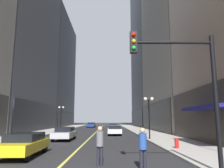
% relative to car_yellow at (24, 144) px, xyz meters
% --- Properties ---
extents(ground_plane, '(200.00, 200.00, 0.00)m').
position_rel_car_yellow_xyz_m(ground_plane, '(2.73, 27.50, -0.72)').
color(ground_plane, '#262628').
extents(sidewalk_left, '(4.50, 78.00, 0.15)m').
position_rel_car_yellow_xyz_m(sidewalk_left, '(-5.52, 27.50, -0.65)').
color(sidewalk_left, '#ADA8A0').
rests_on(sidewalk_left, ground).
extents(sidewalk_right, '(4.50, 78.00, 0.15)m').
position_rel_car_yellow_xyz_m(sidewalk_right, '(10.98, 27.50, -0.65)').
color(sidewalk_right, '#ADA8A0').
rests_on(sidewalk_right, ground).
extents(lane_centre_stripe, '(0.16, 70.00, 0.01)m').
position_rel_car_yellow_xyz_m(lane_centre_stripe, '(2.73, 27.50, -0.72)').
color(lane_centre_stripe, '#E5D64C').
rests_on(lane_centre_stripe, ground).
extents(building_left_far, '(15.20, 26.00, 33.70)m').
position_rel_car_yellow_xyz_m(building_left_far, '(-15.26, 52.50, 16.08)').
color(building_left_far, '#4C515B').
rests_on(building_left_far, ground).
extents(building_right_far, '(13.13, 26.00, 82.23)m').
position_rel_car_yellow_xyz_m(building_right_far, '(19.71, 52.50, 40.31)').
color(building_right_far, slate).
rests_on(building_right_far, ground).
extents(storefront_awning_right, '(1.60, 6.64, 3.12)m').
position_rel_car_yellow_xyz_m(storefront_awning_right, '(12.43, 3.51, 2.27)').
color(storefront_awning_right, navy).
rests_on(storefront_awning_right, ground).
extents(car_yellow, '(1.94, 4.61, 1.32)m').
position_rel_car_yellow_xyz_m(car_yellow, '(0.00, 0.00, 0.00)').
color(car_yellow, yellow).
rests_on(car_yellow, ground).
extents(car_silver, '(1.81, 4.49, 1.32)m').
position_rel_car_yellow_xyz_m(car_silver, '(0.38, 9.69, -0.00)').
color(car_silver, '#B7B7BC').
rests_on(car_silver, ground).
extents(car_white, '(1.83, 4.77, 1.32)m').
position_rel_car_yellow_xyz_m(car_white, '(5.68, 16.91, 0.00)').
color(car_white, silver).
rests_on(car_white, ground).
extents(car_black, '(1.84, 4.35, 1.32)m').
position_rel_car_yellow_xyz_m(car_black, '(5.65, 26.79, -0.00)').
color(car_black, black).
rests_on(car_black, ground).
extents(car_grey, '(1.88, 4.22, 1.32)m').
position_rel_car_yellow_xyz_m(car_grey, '(5.76, 35.76, -0.00)').
color(car_grey, slate).
rests_on(car_grey, ground).
extents(car_blue, '(2.11, 4.76, 1.32)m').
position_rel_car_yellow_xyz_m(car_blue, '(0.22, 45.13, 0.00)').
color(car_blue, navy).
rests_on(car_blue, ground).
extents(pedestrian_in_grey_suit, '(0.38, 0.38, 1.79)m').
position_rel_car_yellow_xyz_m(pedestrian_in_grey_suit, '(4.52, -2.55, 0.33)').
color(pedestrian_in_grey_suit, black).
rests_on(pedestrian_in_grey_suit, ground).
extents(pedestrian_in_blue_hoodie, '(0.39, 0.39, 1.76)m').
position_rel_car_yellow_xyz_m(pedestrian_in_blue_hoodie, '(6.39, -3.53, 0.31)').
color(pedestrian_in_blue_hoodie, black).
rests_on(pedestrian_in_blue_hoodie, ground).
extents(traffic_light_near_right, '(3.43, 0.35, 5.65)m').
position_rel_car_yellow_xyz_m(traffic_light_near_right, '(8.08, -4.64, 3.02)').
color(traffic_light_near_right, black).
rests_on(traffic_light_near_right, ground).
extents(street_lamp_left_far, '(1.06, 0.36, 4.43)m').
position_rel_car_yellow_xyz_m(street_lamp_left_far, '(-3.67, 25.84, 2.54)').
color(street_lamp_left_far, black).
rests_on(street_lamp_left_far, ground).
extents(street_lamp_right_mid, '(1.06, 0.36, 4.43)m').
position_rel_car_yellow_xyz_m(street_lamp_right_mid, '(9.13, 9.65, 2.54)').
color(street_lamp_right_mid, black).
rests_on(street_lamp_right_mid, ground).
extents(fire_hydrant_right, '(0.28, 0.28, 0.80)m').
position_rel_car_yellow_xyz_m(fire_hydrant_right, '(9.63, 2.30, -0.32)').
color(fire_hydrant_right, red).
rests_on(fire_hydrant_right, ground).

